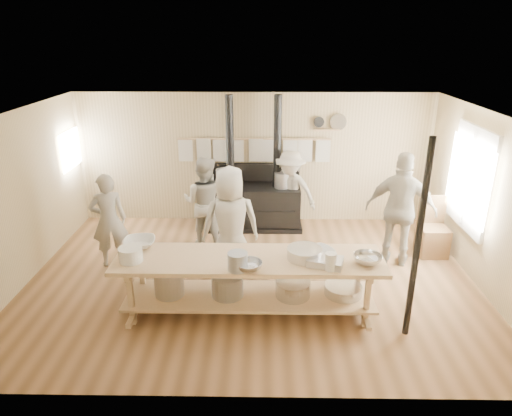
{
  "coord_description": "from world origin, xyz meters",
  "views": [
    {
      "loc": [
        0.18,
        -6.34,
        3.68
      ],
      "look_at": [
        0.08,
        0.2,
        1.14
      ],
      "focal_mm": 32.0,
      "sensor_mm": 36.0,
      "label": 1
    }
  ],
  "objects_px": {
    "cook_center": "(231,224)",
    "chair": "(432,238)",
    "cook_right": "(401,210)",
    "cook_left": "(205,202)",
    "cook_far_left": "(109,220)",
    "stove": "(253,202)",
    "prep_table": "(249,279)",
    "roasting_pan": "(325,262)",
    "cook_by_window": "(290,192)"
  },
  "relations": [
    {
      "from": "cook_right",
      "to": "cook_left",
      "type": "bearing_deg",
      "value": 8.72
    },
    {
      "from": "cook_center",
      "to": "cook_by_window",
      "type": "height_order",
      "value": "cook_center"
    },
    {
      "from": "cook_by_window",
      "to": "cook_right",
      "type": "bearing_deg",
      "value": -16.89
    },
    {
      "from": "cook_far_left",
      "to": "cook_by_window",
      "type": "bearing_deg",
      "value": -176.25
    },
    {
      "from": "stove",
      "to": "cook_center",
      "type": "distance_m",
      "value": 2.07
    },
    {
      "from": "cook_left",
      "to": "cook_center",
      "type": "height_order",
      "value": "cook_center"
    },
    {
      "from": "cook_far_left",
      "to": "cook_right",
      "type": "relative_size",
      "value": 0.82
    },
    {
      "from": "stove",
      "to": "roasting_pan",
      "type": "bearing_deg",
      "value": -72.73
    },
    {
      "from": "prep_table",
      "to": "stove",
      "type": "bearing_deg",
      "value": 89.96
    },
    {
      "from": "cook_left",
      "to": "cook_right",
      "type": "bearing_deg",
      "value": -178.84
    },
    {
      "from": "cook_center",
      "to": "chair",
      "type": "xyz_separation_m",
      "value": [
        3.46,
        0.85,
        -0.61
      ]
    },
    {
      "from": "cook_by_window",
      "to": "chair",
      "type": "distance_m",
      "value": 2.69
    },
    {
      "from": "stove",
      "to": "cook_right",
      "type": "bearing_deg",
      "value": -31.96
    },
    {
      "from": "cook_left",
      "to": "cook_far_left",
      "type": "bearing_deg",
      "value": 40.18
    },
    {
      "from": "chair",
      "to": "roasting_pan",
      "type": "height_order",
      "value": "chair"
    },
    {
      "from": "cook_far_left",
      "to": "cook_right",
      "type": "bearing_deg",
      "value": 159.37
    },
    {
      "from": "cook_right",
      "to": "cook_by_window",
      "type": "xyz_separation_m",
      "value": [
        -1.73,
        1.35,
        -0.16
      ]
    },
    {
      "from": "cook_left",
      "to": "cook_right",
      "type": "height_order",
      "value": "cook_right"
    },
    {
      "from": "cook_far_left",
      "to": "cook_center",
      "type": "bearing_deg",
      "value": 147.28
    },
    {
      "from": "prep_table",
      "to": "cook_left",
      "type": "relative_size",
      "value": 2.18
    },
    {
      "from": "stove",
      "to": "cook_center",
      "type": "bearing_deg",
      "value": -98.63
    },
    {
      "from": "prep_table",
      "to": "cook_far_left",
      "type": "distance_m",
      "value": 2.73
    },
    {
      "from": "cook_far_left",
      "to": "roasting_pan",
      "type": "relative_size",
      "value": 3.58
    },
    {
      "from": "cook_left",
      "to": "roasting_pan",
      "type": "relative_size",
      "value": 3.73
    },
    {
      "from": "cook_center",
      "to": "stove",
      "type": "bearing_deg",
      "value": -107.67
    },
    {
      "from": "prep_table",
      "to": "cook_right",
      "type": "relative_size",
      "value": 1.87
    },
    {
      "from": "stove",
      "to": "chair",
      "type": "distance_m",
      "value": 3.37
    },
    {
      "from": "cook_center",
      "to": "cook_right",
      "type": "bearing_deg",
      "value": -178.81
    },
    {
      "from": "stove",
      "to": "prep_table",
      "type": "bearing_deg",
      "value": -90.04
    },
    {
      "from": "cook_center",
      "to": "roasting_pan",
      "type": "bearing_deg",
      "value": 128.46
    },
    {
      "from": "cook_left",
      "to": "chair",
      "type": "height_order",
      "value": "cook_left"
    },
    {
      "from": "stove",
      "to": "prep_table",
      "type": "xyz_separation_m",
      "value": [
        -0.0,
        -3.02,
        -0.0
      ]
    },
    {
      "from": "cook_center",
      "to": "cook_right",
      "type": "height_order",
      "value": "cook_right"
    },
    {
      "from": "chair",
      "to": "roasting_pan",
      "type": "relative_size",
      "value": 2.3
    },
    {
      "from": "cook_right",
      "to": "roasting_pan",
      "type": "relative_size",
      "value": 4.34
    },
    {
      "from": "stove",
      "to": "roasting_pan",
      "type": "xyz_separation_m",
      "value": [
        1.0,
        -3.21,
        0.38
      ]
    },
    {
      "from": "cook_far_left",
      "to": "cook_by_window",
      "type": "height_order",
      "value": "cook_by_window"
    },
    {
      "from": "cook_left",
      "to": "cook_right",
      "type": "relative_size",
      "value": 0.86
    },
    {
      "from": "chair",
      "to": "roasting_pan",
      "type": "bearing_deg",
      "value": -136.25
    },
    {
      "from": "prep_table",
      "to": "chair",
      "type": "bearing_deg",
      "value": 30.44
    },
    {
      "from": "prep_table",
      "to": "cook_center",
      "type": "relative_size",
      "value": 1.99
    },
    {
      "from": "cook_far_left",
      "to": "cook_by_window",
      "type": "xyz_separation_m",
      "value": [
        3.04,
        1.46,
        0.01
      ]
    },
    {
      "from": "chair",
      "to": "cook_right",
      "type": "bearing_deg",
      "value": -153.36
    },
    {
      "from": "stove",
      "to": "roasting_pan",
      "type": "relative_size",
      "value": 5.86
    },
    {
      "from": "cook_far_left",
      "to": "cook_center",
      "type": "distance_m",
      "value": 2.07
    },
    {
      "from": "cook_left",
      "to": "cook_right",
      "type": "xyz_separation_m",
      "value": [
        3.28,
        -0.67,
        0.14
      ]
    },
    {
      "from": "roasting_pan",
      "to": "cook_left",
      "type": "bearing_deg",
      "value": 128.13
    },
    {
      "from": "cook_center",
      "to": "cook_left",
      "type": "bearing_deg",
      "value": -73.89
    },
    {
      "from": "cook_far_left",
      "to": "chair",
      "type": "bearing_deg",
      "value": 162.92
    },
    {
      "from": "cook_right",
      "to": "cook_by_window",
      "type": "height_order",
      "value": "cook_right"
    }
  ]
}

